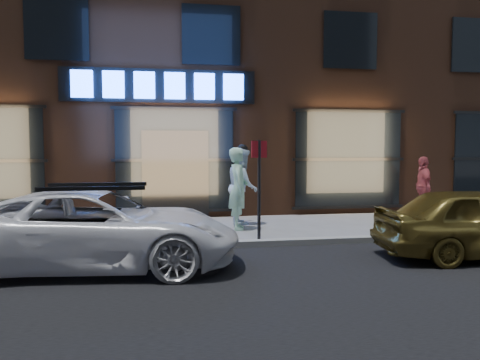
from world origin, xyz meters
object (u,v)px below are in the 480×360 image
object	(u,v)px
sign_post	(259,182)
man_cap	(242,186)
white_suv	(96,229)
passerby	(423,187)
man_bowtie	(238,189)

from	to	relation	value
sign_post	man_cap	bearing A→B (deg)	71.52
white_suv	sign_post	world-z (taller)	sign_post
man_cap	passerby	xyz separation A→B (m)	(5.13, 0.24, -0.12)
passerby	white_suv	distance (m)	9.20
white_suv	sign_post	bearing A→B (deg)	-60.58
passerby	white_suv	bearing A→B (deg)	-49.32
passerby	sign_post	bearing A→B (deg)	-47.83
man_cap	sign_post	xyz separation A→B (m)	(-0.11, -2.59, 0.30)
man_cap	white_suv	bearing A→B (deg)	146.87
passerby	sign_post	world-z (taller)	sign_post
man_cap	passerby	world-z (taller)	man_cap
white_suv	passerby	bearing A→B (deg)	-57.86
man_bowtie	sign_post	world-z (taller)	sign_post
man_cap	passerby	bearing A→B (deg)	-82.24
white_suv	man_bowtie	bearing A→B (deg)	-36.67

